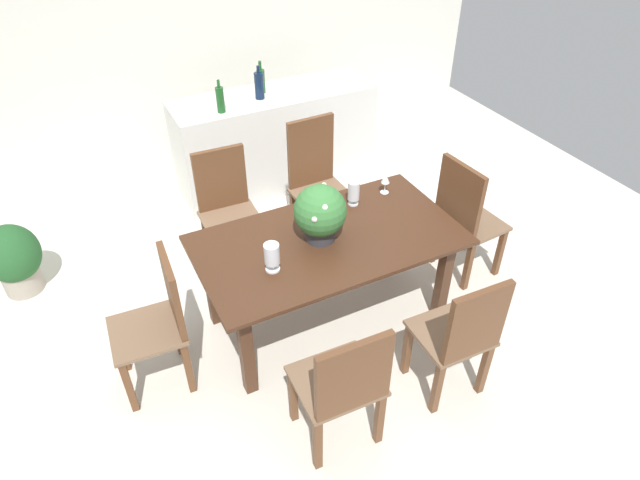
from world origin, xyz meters
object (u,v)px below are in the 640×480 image
Objects in this scene: chair_head_end at (160,318)px; potted_plant_floor at (13,258)px; chair_foot_end at (464,215)px; wine_bottle_amber at (220,99)px; wine_glass at (386,179)px; kitchen_counter at (275,139)px; wine_bottle_dark at (259,85)px; chair_near_left at (344,385)px; chair_far_right at (316,177)px; chair_far_left at (227,205)px; wine_bottle_clear at (261,81)px; crystal_vase_left at (354,191)px; crystal_vase_center_near at (272,255)px; chair_near_right at (462,334)px; dining_table at (328,252)px; flower_centerpiece at (320,213)px.

potted_plant_floor is (-0.82, 1.36, -0.22)m from chair_head_end.
chair_foot_end is 2.25m from wine_bottle_amber.
kitchen_counter reaches higher than wine_glass.
chair_foot_end is 2.15m from wine_bottle_dark.
chair_foot_end is 2.09m from kitchen_counter.
kitchen_counter is at bearing 16.39° from wine_bottle_amber.
chair_head_end is 1.22m from chair_near_left.
chair_far_right is 1.05m from wine_bottle_dark.
wine_bottle_amber reaches higher than chair_far_left.
wine_bottle_clear is at bearing 15.81° from potted_plant_floor.
chair_near_left is 1.48m from crystal_vase_left.
crystal_vase_center_near is 0.68× the size of wine_bottle_amber.
chair_near_right is 3.01m from wine_bottle_clear.
crystal_vase_left is at bearing -119.25° from chair_near_left.
potted_plant_floor is at bearing -42.15° from chair_near_right.
chair_head_end reaches higher than crystal_vase_center_near.
wine_bottle_dark is at bearing 81.24° from dining_table.
chair_far_right reaches higher than chair_far_left.
chair_far_right is at bearing 109.74° from wine_glass.
wine_bottle_amber reaches higher than chair_near_left.
wine_bottle_clear is at bearing -102.32° from chair_near_left.
crystal_vase_center_near is at bearing -100.20° from wine_bottle_amber.
dining_table is 1.03m from chair_near_right.
chair_near_right is (0.79, -1.91, -0.01)m from chair_far_left.
chair_near_left is (-0.79, -1.92, -0.04)m from chair_far_right.
wine_bottle_clear is at bearing 90.35° from chair_far_right.
wine_bottle_clear is (0.01, 1.74, 0.20)m from crystal_vase_left.
chair_far_left is (-0.39, 0.96, -0.08)m from dining_table.
flower_centerpiece is 2.13× the size of crystal_vase_left.
chair_far_left is 1.65m from potted_plant_floor.
chair_near_right is 2.44× the size of flower_centerpiece.
chair_far_right reaches higher than kitchen_counter.
dining_table is 2.00m from kitchen_counter.
chair_near_left is (-0.01, -1.91, -0.01)m from chair_far_left.
wine_bottle_dark is (-0.05, 1.62, 0.21)m from crystal_vase_left.
crystal_vase_center_near is at bearing -42.28° from chair_near_right.
chair_far_left is 3.29× the size of wine_bottle_dark.
flower_centerpiece reaches higher than chair_far_left.
wine_bottle_clear is (-0.04, 2.97, 0.51)m from chair_near_right.
chair_near_left is (0.76, -0.95, 0.00)m from chair_head_end.
flower_centerpiece is at bearing 84.30° from chair_foot_end.
wine_bottle_dark is (0.40, 0.12, 0.01)m from wine_bottle_amber.
chair_foot_end is at bearing -146.82° from chair_near_left.
flower_centerpiece is 0.21× the size of kitchen_counter.
wine_bottle_amber is (-0.46, 1.50, 0.20)m from crystal_vase_left.
wine_bottle_clear is (-0.27, 1.71, 0.19)m from wine_glass.
dining_table is at bearing -102.71° from kitchen_counter.
wine_bottle_clear reaches higher than chair_foot_end.
wine_bottle_amber is at bearing -153.39° from wine_bottle_clear.
chair_far_right is 1.12× the size of chair_near_left.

